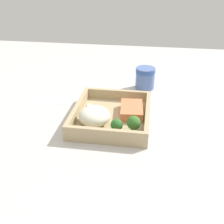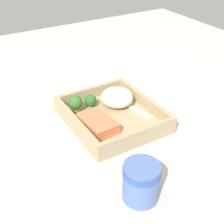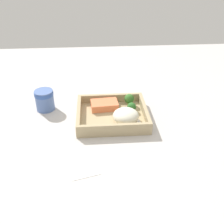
# 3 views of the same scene
# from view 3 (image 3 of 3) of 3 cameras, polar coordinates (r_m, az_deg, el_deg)

# --- Properties ---
(ground_plane) EXTENTS (1.60, 1.60, 0.02)m
(ground_plane) POSITION_cam_3_polar(r_m,az_deg,el_deg) (0.93, 0.00, -1.93)
(ground_plane) COLOR #BCB7B3
(takeout_tray) EXTENTS (0.24, 0.21, 0.01)m
(takeout_tray) POSITION_cam_3_polar(r_m,az_deg,el_deg) (0.92, 0.00, -1.10)
(takeout_tray) COLOR tan
(takeout_tray) RESTS_ON ground_plane
(tray_rim) EXTENTS (0.24, 0.21, 0.03)m
(tray_rim) POSITION_cam_3_polar(r_m,az_deg,el_deg) (0.91, 0.00, 0.03)
(tray_rim) COLOR tan
(tray_rim) RESTS_ON takeout_tray
(salmon_fillet) EXTENTS (0.10, 0.07, 0.03)m
(salmon_fillet) POSITION_cam_3_polar(r_m,az_deg,el_deg) (0.96, -1.66, 1.54)
(salmon_fillet) COLOR #EB794C
(salmon_fillet) RESTS_ON takeout_tray
(mashed_potatoes) EXTENTS (0.09, 0.09, 0.05)m
(mashed_potatoes) POSITION_cam_3_polar(r_m,az_deg,el_deg) (0.88, 3.04, -0.84)
(mashed_potatoes) COLOR silver
(mashed_potatoes) RESTS_ON takeout_tray
(broccoli_floret_1) EXTENTS (0.04, 0.04, 0.05)m
(broccoli_floret_1) POSITION_cam_3_polar(r_m,az_deg,el_deg) (0.97, 3.78, 2.81)
(broccoli_floret_1) COLOR #7F9E58
(broccoli_floret_1) RESTS_ON takeout_tray
(broccoli_floret_2) EXTENTS (0.03, 0.03, 0.03)m
(broccoli_floret_2) POSITION_cam_3_polar(r_m,az_deg,el_deg) (0.94, 4.29, 1.09)
(broccoli_floret_2) COLOR #83AA5B
(broccoli_floret_2) RESTS_ON takeout_tray
(fork) EXTENTS (0.16, 0.05, 0.00)m
(fork) POSITION_cam_3_polar(r_m,az_deg,el_deg) (0.87, 1.93, -2.76)
(fork) COLOR silver
(fork) RESTS_ON takeout_tray
(paper_cup) EXTENTS (0.07, 0.07, 0.08)m
(paper_cup) POSITION_cam_3_polar(r_m,az_deg,el_deg) (0.99, -14.47, 2.74)
(paper_cup) COLOR #516EAD
(paper_cup) RESTS_ON ground_plane
(receipt_slip) EXTENTS (0.10, 0.13, 0.00)m
(receipt_slip) POSITION_cam_3_polar(r_m,az_deg,el_deg) (0.75, -6.57, -11.03)
(receipt_slip) COLOR white
(receipt_slip) RESTS_ON ground_plane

